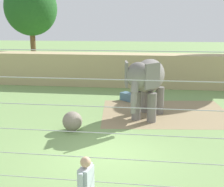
% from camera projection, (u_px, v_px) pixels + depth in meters
% --- Properties ---
extents(ground_plane, '(120.00, 120.00, 0.00)m').
position_uv_depth(ground_plane, '(106.00, 153.00, 9.93)').
color(ground_plane, '#759956').
extents(dirt_patch, '(6.55, 5.23, 0.01)m').
position_uv_depth(dirt_patch, '(166.00, 113.00, 14.37)').
color(dirt_patch, '#937F5B').
rests_on(dirt_patch, ground).
extents(embankment_wall, '(36.00, 1.80, 2.20)m').
position_uv_depth(embankment_wall, '(130.00, 70.00, 20.34)').
color(embankment_wall, tan).
rests_on(embankment_wall, ground).
extents(elephant, '(2.01, 3.59, 2.73)m').
position_uv_depth(elephant, '(147.00, 79.00, 13.16)').
color(elephant, slate).
rests_on(elephant, ground).
extents(enrichment_ball, '(0.80, 0.80, 0.80)m').
position_uv_depth(enrichment_ball, '(72.00, 121.00, 11.93)').
color(enrichment_ball, gray).
rests_on(enrichment_ball, ground).
extents(cable_fence, '(8.50, 0.20, 3.87)m').
position_uv_depth(cable_fence, '(85.00, 130.00, 6.57)').
color(cable_fence, brown).
rests_on(cable_fence, ground).
extents(feed_trough, '(1.41, 1.25, 0.44)m').
position_uv_depth(feed_trough, '(132.00, 98.00, 16.41)').
color(feed_trough, slate).
rests_on(feed_trough, ground).
extents(tree_left_of_centre, '(4.29, 4.29, 7.69)m').
position_uv_depth(tree_left_of_centre, '(31.00, 8.00, 24.38)').
color(tree_left_of_centre, brown).
rests_on(tree_left_of_centre, ground).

